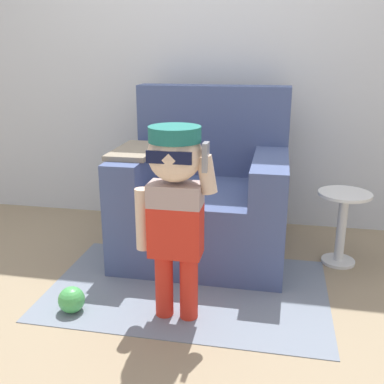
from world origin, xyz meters
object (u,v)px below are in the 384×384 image
(person_child, at_px, (175,195))
(toy_ball, at_px, (72,300))
(side_table, at_px, (342,221))
(armchair, at_px, (205,196))

(person_child, relative_size, toy_ball, 7.10)
(person_child, distance_m, side_table, 1.23)
(person_child, bearing_deg, toy_ball, -173.17)
(side_table, height_order, toy_ball, side_table)
(armchair, relative_size, toy_ball, 7.83)
(armchair, distance_m, person_child, 0.88)
(armchair, height_order, toy_ball, armchair)
(person_child, bearing_deg, side_table, 41.97)
(person_child, relative_size, side_table, 2.07)
(armchair, bearing_deg, toy_ball, -120.94)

